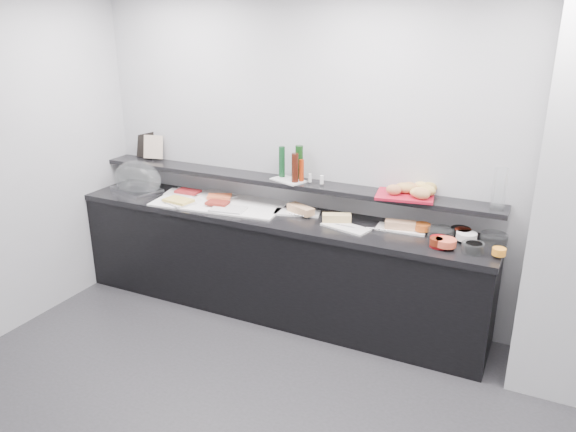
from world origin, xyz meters
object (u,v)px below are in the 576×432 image
at_px(condiment_tray, 288,180).
at_px(carafe, 500,189).
at_px(framed_print, 146,144).
at_px(bread_tray, 405,196).
at_px(cloche_base, 137,190).
at_px(sandwich_plate_mid, 346,227).

relative_size(condiment_tray, carafe, 0.94).
bearing_deg(framed_print, bread_tray, 0.19).
bearing_deg(cloche_base, sandwich_plate_mid, 16.60).
xyz_separation_m(cloche_base, condiment_tray, (1.48, 0.18, 0.24)).
distance_m(condiment_tray, bread_tray, 0.99).
distance_m(framed_print, bread_tray, 2.59).
height_order(cloche_base, framed_print, framed_print).
bearing_deg(framed_print, carafe, 0.98).
xyz_separation_m(condiment_tray, carafe, (1.65, 0.01, 0.14)).
bearing_deg(framed_print, cloche_base, -66.54).
height_order(sandwich_plate_mid, carafe, carafe).
xyz_separation_m(condiment_tray, bread_tray, (0.99, 0.00, 0.00)).
relative_size(sandwich_plate_mid, bread_tray, 0.88).
relative_size(framed_print, condiment_tray, 0.92).
distance_m(cloche_base, bread_tray, 2.49).
bearing_deg(sandwich_plate_mid, framed_print, -174.45).
distance_m(cloche_base, carafe, 3.17).
bearing_deg(cloche_base, carafe, 20.92).
bearing_deg(bread_tray, sandwich_plate_mid, -161.52).
bearing_deg(bread_tray, carafe, -8.57).
xyz_separation_m(bread_tray, carafe, (0.67, 0.01, 0.14)).
distance_m(framed_print, carafe, 3.26).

